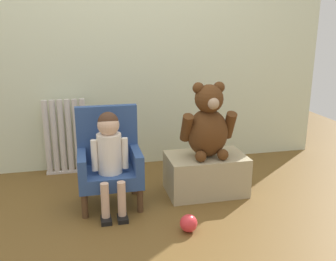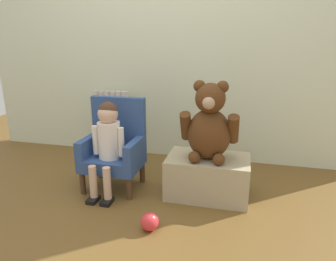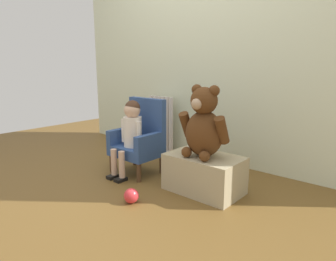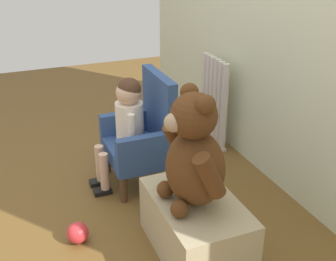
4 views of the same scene
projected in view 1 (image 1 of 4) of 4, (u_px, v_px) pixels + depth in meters
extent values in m
plane|color=brown|center=(148.00, 229.00, 2.42)|extent=(6.00, 6.00, 0.00)
cube|color=beige|center=(122.00, 33.00, 3.25)|extent=(3.80, 0.05, 2.40)
cylinder|color=silver|center=(47.00, 137.00, 3.22)|extent=(0.05, 0.05, 0.64)
cylinder|color=silver|center=(55.00, 137.00, 3.23)|extent=(0.05, 0.05, 0.64)
cylinder|color=silver|center=(62.00, 136.00, 3.25)|extent=(0.05, 0.05, 0.64)
cylinder|color=silver|center=(69.00, 136.00, 3.26)|extent=(0.05, 0.05, 0.64)
cylinder|color=silver|center=(77.00, 135.00, 3.27)|extent=(0.05, 0.05, 0.64)
cylinder|color=silver|center=(84.00, 135.00, 3.29)|extent=(0.05, 0.05, 0.64)
cube|color=silver|center=(68.00, 171.00, 3.34)|extent=(0.37, 0.05, 0.02)
cube|color=#2E4A81|center=(110.00, 176.00, 2.69)|extent=(0.44, 0.37, 0.10)
cube|color=#2E4A81|center=(107.00, 135.00, 2.76)|extent=(0.44, 0.06, 0.44)
cube|color=#2E4A81|center=(82.00, 163.00, 2.61)|extent=(0.06, 0.37, 0.14)
cube|color=#2E4A81|center=(136.00, 159.00, 2.69)|extent=(0.06, 0.37, 0.14)
cylinder|color=#4C331E|center=(85.00, 206.00, 2.54)|extent=(0.04, 0.04, 0.17)
cylinder|color=#4C331E|center=(140.00, 200.00, 2.62)|extent=(0.04, 0.04, 0.17)
cylinder|color=#4C331E|center=(84.00, 188.00, 2.82)|extent=(0.04, 0.04, 0.17)
cylinder|color=#4C331E|center=(134.00, 183.00, 2.91)|extent=(0.04, 0.04, 0.17)
cylinder|color=silver|center=(110.00, 153.00, 2.60)|extent=(0.17, 0.17, 0.28)
sphere|color=#D8AD8E|center=(108.00, 125.00, 2.54)|extent=(0.15, 0.15, 0.15)
sphere|color=#472D1E|center=(108.00, 122.00, 2.54)|extent=(0.14, 0.14, 0.14)
cylinder|color=#D8AD8E|center=(105.00, 200.00, 2.48)|extent=(0.06, 0.06, 0.24)
cube|color=black|center=(106.00, 220.00, 2.50)|extent=(0.07, 0.11, 0.03)
cylinder|color=#D8AD8E|center=(122.00, 199.00, 2.50)|extent=(0.06, 0.06, 0.24)
cube|color=black|center=(123.00, 219.00, 2.52)|extent=(0.07, 0.11, 0.03)
cylinder|color=silver|center=(94.00, 155.00, 2.56)|extent=(0.04, 0.04, 0.22)
cylinder|color=silver|center=(125.00, 153.00, 2.60)|extent=(0.04, 0.04, 0.22)
cube|color=tan|center=(206.00, 174.00, 2.92)|extent=(0.60, 0.38, 0.30)
ellipsoid|color=#512E14|center=(207.00, 133.00, 2.82)|extent=(0.31, 0.27, 0.37)
sphere|color=#512E14|center=(209.00, 99.00, 2.73)|extent=(0.21, 0.21, 0.21)
sphere|color=tan|center=(213.00, 104.00, 2.64)|extent=(0.08, 0.08, 0.08)
sphere|color=#512E14|center=(198.00, 88.00, 2.70)|extent=(0.08, 0.08, 0.08)
sphere|color=#512E14|center=(219.00, 87.00, 2.74)|extent=(0.08, 0.08, 0.08)
cylinder|color=#512E14|center=(187.00, 128.00, 2.75)|extent=(0.08, 0.16, 0.23)
cylinder|color=#512E14|center=(229.00, 125.00, 2.82)|extent=(0.08, 0.16, 0.23)
sphere|color=#512E14|center=(201.00, 156.00, 2.73)|extent=(0.08, 0.08, 0.08)
sphere|color=#512E14|center=(223.00, 155.00, 2.77)|extent=(0.08, 0.08, 0.08)
sphere|color=red|center=(189.00, 223.00, 2.38)|extent=(0.11, 0.11, 0.11)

